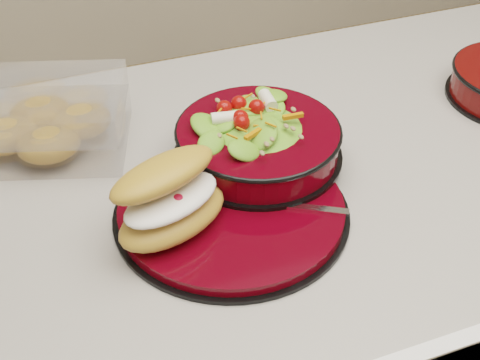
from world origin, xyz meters
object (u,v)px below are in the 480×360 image
object	(u,v)px
croissant	(170,198)
pastry_box	(43,121)
island_counter	(312,340)
salad_bowl	(258,136)
dinner_plate	(232,210)
fork	(286,205)

from	to	relation	value
croissant	pastry_box	distance (m)	0.30
island_counter	croissant	distance (m)	0.59
salad_bowl	pastry_box	distance (m)	0.33
salad_bowl	croissant	xyz separation A→B (m)	(-0.16, -0.10, 0.01)
island_counter	croissant	size ratio (longest dim) A/B	7.02
salad_bowl	island_counter	bearing A→B (deg)	-4.89
dinner_plate	pastry_box	xyz separation A→B (m)	(-0.21, 0.26, 0.03)
salad_bowl	croissant	distance (m)	0.19
croissant	fork	distance (m)	0.16
dinner_plate	pastry_box	bearing A→B (deg)	129.12
croissant	dinner_plate	bearing A→B (deg)	-14.90
island_counter	croissant	bearing A→B (deg)	-162.11
dinner_plate	salad_bowl	distance (m)	0.12
dinner_plate	croissant	distance (m)	0.10
dinner_plate	croissant	world-z (taller)	croissant
island_counter	dinner_plate	xyz separation A→B (m)	(-0.19, -0.08, 0.46)
fork	pastry_box	bearing A→B (deg)	74.49
croissant	fork	xyz separation A→B (m)	(0.15, -0.02, -0.04)
fork	salad_bowl	bearing A→B (deg)	27.75
salad_bowl	pastry_box	xyz separation A→B (m)	(-0.28, 0.17, -0.01)
croissant	pastry_box	bearing A→B (deg)	91.36
fork	pastry_box	size ratio (longest dim) A/B	0.48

